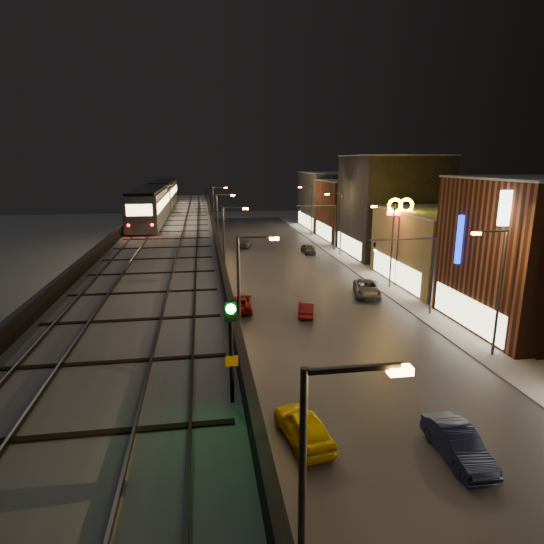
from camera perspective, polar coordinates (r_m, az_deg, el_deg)
ground at (r=19.42m, az=2.14°, el=-29.70°), size 220.00×220.00×0.00m
road_surface at (r=51.64m, az=3.00°, el=-1.21°), size 17.00×120.00×0.06m
sidewalk_right at (r=54.51m, az=13.35°, el=-0.72°), size 4.00×120.00×0.14m
under_viaduct_pavement at (r=50.71m, az=-12.12°, el=-1.78°), size 11.00×120.00×0.06m
elevated_viaduct at (r=46.43m, az=-12.67°, el=3.83°), size 9.00×100.00×6.30m
viaduct_trackbed at (r=46.43m, az=-12.72°, el=4.80°), size 8.40×100.00×0.32m
viaduct_parapet_streetside at (r=46.30m, az=-7.34°, el=5.57°), size 0.30×100.00×1.10m
viaduct_parapet_far at (r=46.90m, az=-18.06°, el=5.12°), size 0.30×100.00×1.10m
building_b at (r=42.21m, az=30.78°, el=1.88°), size 12.20×12.20×12.16m
building_c at (r=53.87m, az=21.20°, el=2.91°), size 12.20×15.20×8.16m
building_d at (r=67.66m, az=14.71°, el=7.99°), size 12.20×13.20×14.16m
building_e at (r=80.83m, az=10.70°, el=7.65°), size 12.20×12.20×10.16m
building_f at (r=94.05m, az=7.88°, el=8.89°), size 12.20×16.20×11.16m
streetlight_left_0 at (r=12.22m, az=5.17°, el=-27.95°), size 2.57×0.28×9.00m
streetlight_left_1 at (r=28.12m, az=-3.63°, el=-3.04°), size 2.57×0.28×9.00m
streetlight_right_1 at (r=34.14m, az=26.40°, el=-1.46°), size 2.56×0.28×9.00m
streetlight_left_2 at (r=45.61m, az=-5.70°, el=3.44°), size 2.57×0.28×9.00m
streetlight_right_2 at (r=49.55m, az=14.56°, el=3.89°), size 2.56×0.28×9.00m
streetlight_left_3 at (r=63.39m, az=-6.63°, el=6.31°), size 2.57×0.28×9.00m
streetlight_right_3 at (r=66.28m, az=8.45°, el=6.58°), size 2.56×0.28×9.00m
streetlight_left_4 at (r=81.26m, az=-7.15°, el=7.92°), size 2.57×0.28×9.00m
streetlight_right_4 at (r=83.54m, az=4.81°, el=8.14°), size 2.56×0.28×9.00m
traffic_light_rig_a at (r=41.33m, az=18.22°, el=0.69°), size 6.10×0.34×7.00m
traffic_light_rig_b at (r=68.97m, az=6.99°, el=6.28°), size 6.10×0.34×7.00m
subway_train at (r=63.37m, az=-14.12°, el=8.97°), size 3.18×38.88×3.81m
rail_signal at (r=12.60m, az=-5.16°, el=-7.50°), size 0.35×0.43×3.06m
car_taxi at (r=23.37m, az=3.97°, el=-18.85°), size 2.58×4.76×1.54m
car_near_white at (r=40.34m, az=4.31°, el=-4.69°), size 2.17×3.93×1.23m
car_mid_silver at (r=41.73m, az=-4.13°, el=-3.95°), size 2.61×5.07×1.37m
car_far_white at (r=71.97m, az=-3.44°, el=3.61°), size 2.72×4.38×1.39m
car_onc_silver at (r=23.77m, az=22.30°, el=-19.45°), size 1.59×4.47×1.47m
car_onc_dark at (r=46.90m, az=11.85°, el=-2.12°), size 3.81×5.91×1.52m
car_onc_red at (r=67.26m, az=4.57°, el=2.86°), size 1.72×4.06×1.37m
sign_mcdonalds at (r=50.36m, az=15.76°, el=6.82°), size 2.85×0.59×9.57m
sign_citgo at (r=35.61m, az=28.11°, el=4.80°), size 2.41×0.39×11.43m
sign_carwash at (r=40.50m, az=23.10°, el=2.90°), size 1.76×0.35×9.13m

